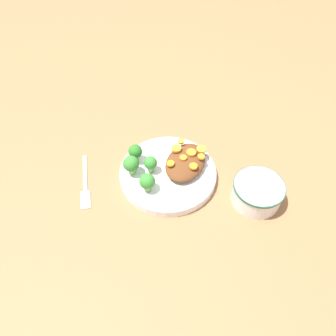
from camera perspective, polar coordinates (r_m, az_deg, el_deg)
The scene contains 17 objects.
ground_plane at distance 0.88m, azimuth -0.00°, elevation -1.51°, with size 4.00×4.00×0.00m, color #8C603D.
plate at distance 0.86m, azimuth -0.00°, elevation -0.93°, with size 0.26×0.26×0.03m.
dip_bowl at distance 0.84m, azimuth 15.33°, elevation -3.97°, with size 0.13×0.13×0.06m.
stew_mound at distance 0.86m, azimuth 3.07°, elevation 1.03°, with size 0.14×0.10×0.03m, color #5B3319.
broccoli_floret_0 at distance 0.80m, azimuth -3.63°, elevation -2.42°, with size 0.04×0.04×0.05m.
broccoli_floret_1 at distance 0.83m, azimuth -6.43°, elevation 0.65°, with size 0.04×0.04×0.06m.
broccoli_floret_2 at distance 0.84m, azimuth -3.08°, elevation 0.80°, with size 0.03×0.03×0.05m.
broccoli_floret_3 at distance 0.86m, azimuth -5.69°, elevation 2.83°, with size 0.04×0.04×0.05m.
carrot_slice_0 at distance 0.83m, azimuth 0.39°, elevation 0.69°, with size 0.02×0.02×0.01m, color orange.
carrot_slice_1 at distance 0.86m, azimuth 4.07°, elevation 2.70°, with size 0.03×0.03×0.01m, color orange.
carrot_slice_2 at distance 0.88m, azimuth 2.46°, elevation 4.60°, with size 0.02×0.02×0.01m, color orange.
carrot_slice_3 at distance 0.86m, azimuth 1.56°, elevation 3.36°, with size 0.03×0.03×0.01m, color orange.
carrot_slice_4 at distance 0.87m, azimuth 5.85°, elevation 3.28°, with size 0.03×0.03×0.01m, color orange.
carrot_slice_5 at distance 0.85m, azimuth 5.82°, elevation 1.98°, with size 0.02×0.02×0.01m, color orange.
carrot_slice_6 at distance 0.84m, azimuth 2.67°, elevation 1.78°, with size 0.02×0.02×0.01m, color orange.
carrot_slice_7 at distance 0.83m, azimuth 4.43°, elevation 0.32°, with size 0.02×0.02×0.01m, color orange.
fork at distance 0.88m, azimuth -14.22°, elevation -3.02°, with size 0.16×0.12×0.01m.
Camera 1 is at (0.49, 0.23, 0.69)m, focal length 35.00 mm.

